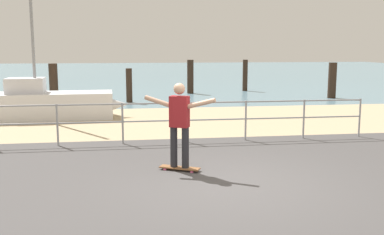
% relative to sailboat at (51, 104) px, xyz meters
% --- Properties ---
extents(ground_plane, '(24.00, 10.00, 0.04)m').
position_rel_sailboat_xyz_m(ground_plane, '(4.33, -8.91, -0.53)').
color(ground_plane, '#474444').
rests_on(ground_plane, ground).
extents(beach_strip, '(24.00, 6.00, 0.04)m').
position_rel_sailboat_xyz_m(beach_strip, '(4.33, -0.91, -0.53)').
color(beach_strip, tan).
rests_on(beach_strip, ground).
extents(sea_surface, '(72.00, 50.00, 0.04)m').
position_rel_sailboat_xyz_m(sea_surface, '(4.33, 27.09, -0.53)').
color(sea_surface, slate).
rests_on(sea_surface, ground).
extents(railing_fence, '(12.61, 0.05, 1.05)m').
position_rel_sailboat_xyz_m(railing_fence, '(2.43, -4.31, 0.17)').
color(railing_fence, '#9EA0A5').
rests_on(railing_fence, ground).
extents(sailboat, '(5.00, 1.61, 5.87)m').
position_rel_sailboat_xyz_m(sailboat, '(0.00, 0.00, 0.00)').
color(sailboat, silver).
rests_on(sailboat, ground).
extents(skateboard, '(0.80, 0.54, 0.08)m').
position_rel_sailboat_xyz_m(skateboard, '(3.55, -6.93, -0.46)').
color(skateboard, brown).
rests_on(skateboard, ground).
extents(skateboarder, '(1.33, 0.74, 1.65)m').
position_rel_sailboat_xyz_m(skateboarder, '(3.55, -6.93, 0.49)').
color(skateboarder, '#26262B').
rests_on(skateboarder, skateboard).
extents(groyne_post_1, '(0.36, 0.36, 1.72)m').
position_rel_sailboat_xyz_m(groyne_post_1, '(-0.52, 4.09, 0.33)').
color(groyne_post_1, '#332319').
rests_on(groyne_post_1, ground).
extents(groyne_post_2, '(0.27, 0.27, 1.49)m').
position_rel_sailboat_xyz_m(groyne_post_2, '(2.63, 4.13, 0.22)').
color(groyne_post_2, '#332319').
rests_on(groyne_post_2, ground).
extents(groyne_post_3, '(0.33, 0.33, 1.75)m').
position_rel_sailboat_xyz_m(groyne_post_3, '(5.79, 7.50, 0.35)').
color(groyne_post_3, '#332319').
rests_on(groyne_post_3, ground).
extents(groyne_post_4, '(0.27, 0.27, 1.72)m').
position_rel_sailboat_xyz_m(groyne_post_4, '(8.94, 8.42, 0.33)').
color(groyne_post_4, '#332319').
rests_on(groyne_post_4, ground).
extents(groyne_post_5, '(0.38, 0.38, 1.68)m').
position_rel_sailboat_xyz_m(groyne_post_5, '(12.09, 4.45, 0.31)').
color(groyne_post_5, '#332319').
rests_on(groyne_post_5, ground).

